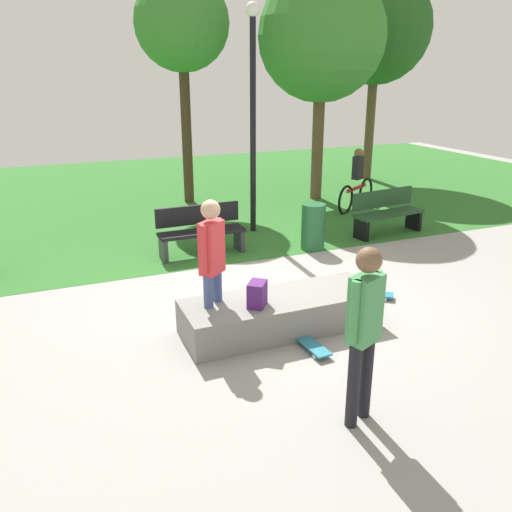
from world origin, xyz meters
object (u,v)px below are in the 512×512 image
at_px(concrete_ledge, 281,313).
at_px(tree_tall_oak, 377,29).
at_px(park_bench_near_lamppost, 201,229).
at_px(tree_slender_maple, 322,37).
at_px(tree_leaning_ash, 182,25).
at_px(skater_watching, 212,258).
at_px(skateboard_spare, 366,293).
at_px(lamp_post, 253,100).
at_px(skateboard_by_ledge, 308,342).
at_px(park_bench_by_oak, 387,211).
at_px(backpack_on_ledge, 257,294).
at_px(cyclist_on_bicycle, 357,184).
at_px(skater_performing_trick, 364,323).
at_px(trash_bin, 313,227).

relative_size(concrete_ledge, tree_tall_oak, 0.44).
xyz_separation_m(concrete_ledge, tree_tall_oak, (6.92, 8.34, 4.16)).
relative_size(park_bench_near_lamppost, tree_slender_maple, 0.29).
relative_size(concrete_ledge, tree_leaning_ash, 0.48).
height_order(skater_watching, tree_leaning_ash, tree_leaning_ash).
relative_size(skateboard_spare, lamp_post, 0.17).
bearing_deg(park_bench_near_lamppost, tree_leaning_ash, 77.29).
relative_size(skateboard_by_ledge, park_bench_by_oak, 0.49).
bearing_deg(park_bench_by_oak, park_bench_near_lamppost, 176.76).
height_order(skater_watching, tree_tall_oak, tree_tall_oak).
xyz_separation_m(skateboard_spare, lamp_post, (-0.25, 3.92, 2.64)).
relative_size(park_bench_near_lamppost, tree_tall_oak, 0.27).
bearing_deg(backpack_on_ledge, skater_watching, -82.02).
height_order(backpack_on_ledge, lamp_post, lamp_post).
height_order(park_bench_near_lamppost, tree_leaning_ash, tree_leaning_ash).
height_order(backpack_on_ledge, park_bench_by_oak, park_bench_by_oak).
relative_size(park_bench_by_oak, cyclist_on_bicycle, 1.04).
bearing_deg(skateboard_by_ledge, concrete_ledge, 100.78).
bearing_deg(concrete_ledge, skateboard_by_ledge, -79.22).
relative_size(skateboard_by_ledge, cyclist_on_bicycle, 0.51).
relative_size(concrete_ledge, tree_slender_maple, 0.46).
relative_size(skater_performing_trick, park_bench_by_oak, 1.09).
height_order(lamp_post, trash_bin, lamp_post).
relative_size(skateboard_spare, cyclist_on_bicycle, 0.48).
distance_m(skater_watching, park_bench_near_lamppost, 3.32).
height_order(backpack_on_ledge, park_bench_near_lamppost, park_bench_near_lamppost).
xyz_separation_m(tree_slender_maple, lamp_post, (-2.70, -2.16, -1.33)).
bearing_deg(trash_bin, park_bench_by_oak, 8.85).
xyz_separation_m(concrete_ledge, backpack_on_ledge, (-0.40, -0.13, 0.39)).
height_order(concrete_ledge, tree_slender_maple, tree_slender_maple).
xyz_separation_m(tree_tall_oak, tree_leaning_ash, (-6.08, -0.91, -0.12)).
distance_m(skater_performing_trick, cyclist_on_bicycle, 8.53).
xyz_separation_m(park_bench_by_oak, tree_leaning_ash, (-3.05, 4.34, 3.80)).
xyz_separation_m(backpack_on_ledge, skater_performing_trick, (0.27, -1.93, 0.44)).
bearing_deg(trash_bin, tree_leaning_ash, 103.87).
relative_size(park_bench_by_oak, lamp_post, 0.37).
height_order(skateboard_by_ledge, park_bench_by_oak, park_bench_by_oak).
relative_size(tree_leaning_ash, tree_slender_maple, 0.97).
height_order(tree_slender_maple, cyclist_on_bicycle, tree_slender_maple).
relative_size(skateboard_by_ledge, trash_bin, 0.92).
relative_size(skater_watching, cyclist_on_bicycle, 1.14).
distance_m(park_bench_by_oak, lamp_post, 3.58).
xyz_separation_m(skateboard_by_ledge, trash_bin, (1.88, 3.37, 0.38)).
bearing_deg(skateboard_spare, park_bench_by_oak, 49.78).
bearing_deg(skater_performing_trick, cyclist_on_bicycle, 57.45).
bearing_deg(skateboard_by_ledge, skater_performing_trick, -99.23).
bearing_deg(skateboard_spare, skateboard_by_ledge, -146.66).
height_order(skater_performing_trick, cyclist_on_bicycle, skater_performing_trick).
bearing_deg(trash_bin, skateboard_by_ledge, -119.11).
distance_m(skateboard_spare, park_bench_near_lamppost, 3.39).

